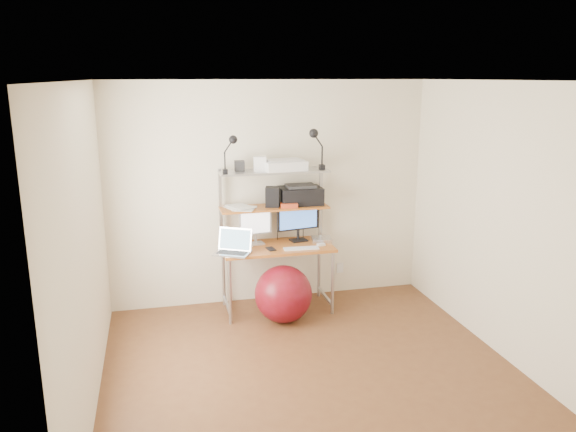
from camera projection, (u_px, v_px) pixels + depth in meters
name	position (u px, v px, depth m)	size (l,w,h in m)	color
room	(314.00, 236.00, 4.62)	(3.60, 3.60, 3.60)	brown
computer_desk	(276.00, 225.00, 6.11)	(1.20, 0.60, 1.57)	#AD6521
wall_outlet	(340.00, 268.00, 6.73)	(0.08, 0.01, 0.12)	silver
monitor_silver	(255.00, 224.00, 6.13)	(0.37, 0.16, 0.41)	silver
monitor_black	(298.00, 219.00, 6.25)	(0.50, 0.17, 0.50)	black
laptop	(234.00, 248.00, 5.85)	(0.46, 0.43, 0.32)	silver
keyboard	(301.00, 248.00, 5.99)	(0.37, 0.11, 0.01)	silver
mouse	(321.00, 245.00, 6.10)	(0.08, 0.05, 0.02)	silver
mac_mini	(321.00, 239.00, 6.28)	(0.21, 0.21, 0.04)	silver
phone	(271.00, 249.00, 5.98)	(0.08, 0.14, 0.01)	black
printer	(301.00, 195.00, 6.22)	(0.47, 0.32, 0.22)	black
nas_cube	(272.00, 197.00, 6.10)	(0.15, 0.15, 0.22)	black
red_box	(289.00, 205.00, 6.07)	(0.18, 0.12, 0.05)	#B73C1D
scanner	(284.00, 165.00, 6.02)	(0.47, 0.33, 0.12)	silver
box_white	(260.00, 164.00, 5.97)	(0.13, 0.11, 0.15)	silver
box_grey	(239.00, 166.00, 5.98)	(0.11, 0.11, 0.11)	#2B2B2E
clip_lamp_left	(231.00, 146.00, 5.74)	(0.16, 0.09, 0.40)	black
clip_lamp_right	(315.00, 140.00, 5.96)	(0.18, 0.10, 0.44)	black
exercise_ball	(283.00, 294.00, 5.91)	(0.61, 0.61, 0.61)	maroon
paper_stack	(240.00, 207.00, 6.04)	(0.37, 0.42, 0.02)	white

